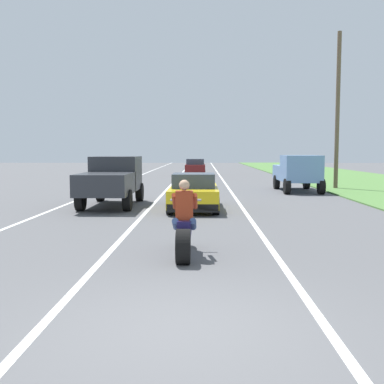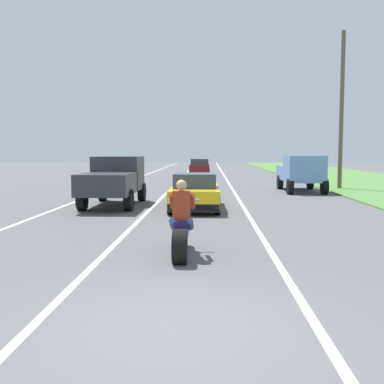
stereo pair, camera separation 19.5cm
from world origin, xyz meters
name	(u,v)px [view 2 (the right image)]	position (x,y,z in m)	size (l,w,h in m)	color
ground_plane	(174,329)	(0.00, 0.00, 0.00)	(160.00, 160.00, 0.00)	#565659
lane_stripe_left_solid	(105,190)	(-5.40, 20.00, 0.00)	(0.14, 120.00, 0.01)	white
lane_stripe_right_solid	(233,191)	(1.80, 20.00, 0.00)	(0.14, 120.00, 0.01)	white
lane_stripe_centre_dashed	(169,191)	(-1.80, 20.00, 0.00)	(0.14, 120.00, 0.01)	white
motorcycle_with_rider	(182,229)	(-0.14, 3.91, 0.59)	(0.70, 2.21, 1.62)	black
sports_car_yellow	(195,193)	(-0.09, 11.87, 0.63)	(1.84, 4.30, 1.37)	yellow
pickup_truck_left_lane_dark_grey	(114,178)	(-3.40, 12.87, 1.11)	(2.02, 4.80, 1.98)	#2D3035
pickup_truck_right_shoulder_light_blue	(301,171)	(5.44, 19.76, 1.11)	(2.02, 4.80, 1.98)	#6B93C6
utility_pole_roadside	(341,111)	(8.01, 21.42, 4.49)	(0.24, 0.24, 8.97)	brown
distant_car_far_ahead	(200,167)	(-0.40, 35.98, 0.77)	(1.80, 4.00, 1.50)	maroon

